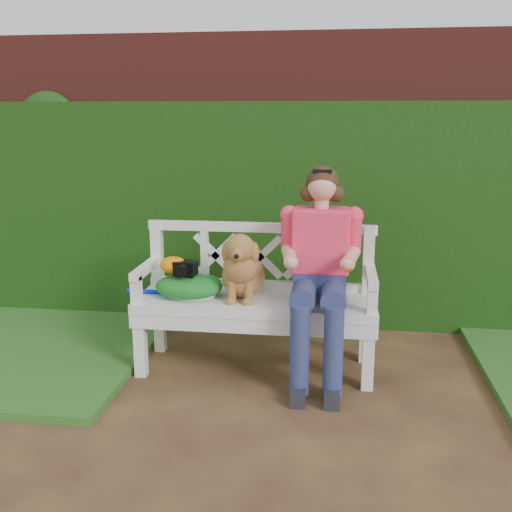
# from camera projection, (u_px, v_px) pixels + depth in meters

# --- Properties ---
(ground) EXTENTS (60.00, 60.00, 0.00)m
(ground) POSITION_uv_depth(u_px,v_px,m) (300.00, 432.00, 3.11)
(ground) COLOR #392219
(brick_wall) EXTENTS (10.00, 0.30, 2.20)m
(brick_wall) POSITION_uv_depth(u_px,v_px,m) (318.00, 181.00, 4.68)
(brick_wall) COLOR maroon
(brick_wall) RESTS_ON ground
(ivy_hedge) EXTENTS (10.00, 0.18, 1.70)m
(ivy_hedge) POSITION_uv_depth(u_px,v_px,m) (316.00, 217.00, 4.53)
(ivy_hedge) COLOR #1D4F0E
(ivy_hedge) RESTS_ON ground
(garden_bench) EXTENTS (1.63, 0.75, 0.48)m
(garden_bench) POSITION_uv_depth(u_px,v_px,m) (256.00, 333.00, 3.84)
(garden_bench) COLOR white
(garden_bench) RESTS_ON ground
(seated_woman) EXTENTS (0.60, 0.75, 1.24)m
(seated_woman) POSITION_uv_depth(u_px,v_px,m) (320.00, 279.00, 3.68)
(seated_woman) COLOR red
(seated_woman) RESTS_ON ground
(dog) EXTENTS (0.36, 0.45, 0.44)m
(dog) POSITION_uv_depth(u_px,v_px,m) (243.00, 264.00, 3.72)
(dog) COLOR #935633
(dog) RESTS_ON garden_bench
(tennis_racket) EXTENTS (0.67, 0.42, 0.03)m
(tennis_racket) POSITION_uv_depth(u_px,v_px,m) (187.00, 293.00, 3.82)
(tennis_racket) COLOR white
(tennis_racket) RESTS_ON garden_bench
(green_bag) EXTENTS (0.44, 0.35, 0.15)m
(green_bag) POSITION_uv_depth(u_px,v_px,m) (189.00, 285.00, 3.78)
(green_bag) COLOR #328627
(green_bag) RESTS_ON garden_bench
(camera_item) EXTENTS (0.14, 0.11, 0.09)m
(camera_item) POSITION_uv_depth(u_px,v_px,m) (186.00, 268.00, 3.74)
(camera_item) COLOR black
(camera_item) RESTS_ON green_bag
(baseball_glove) EXTENTS (0.21, 0.18, 0.11)m
(baseball_glove) POSITION_uv_depth(u_px,v_px,m) (173.00, 265.00, 3.77)
(baseball_glove) COLOR orange
(baseball_glove) RESTS_ON green_bag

